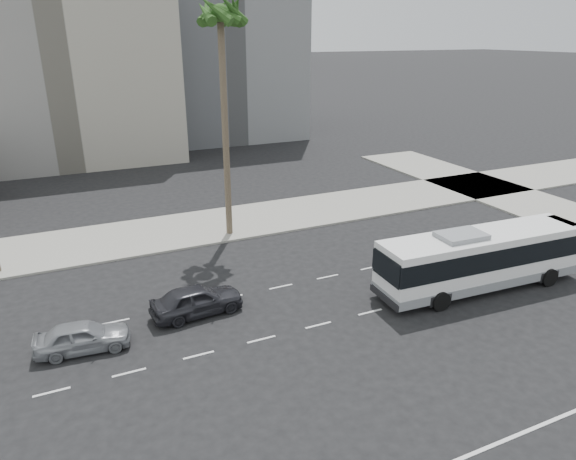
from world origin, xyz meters
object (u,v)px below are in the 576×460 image
city_bus (481,257)px  car_a (197,300)px  car_b (83,337)px  palm_near (220,19)px

city_bus → car_a: size_ratio=2.65×
city_bus → car_b: (-20.55, 2.74, -1.13)m
city_bus → palm_near: 20.87m
car_a → car_b: car_a is taller
car_a → car_b: bearing=95.8°
city_bus → car_a: (-15.05, 3.74, -1.05)m
car_b → palm_near: (10.54, 10.77, 13.49)m
car_a → car_b: (-5.50, -0.99, -0.09)m
city_bus → car_a: bearing=169.0°
city_bus → car_a: 15.54m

